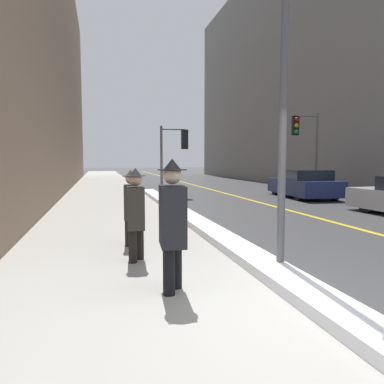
# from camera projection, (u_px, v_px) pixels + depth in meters

# --- Properties ---
(ground_plane) EXTENTS (160.00, 160.00, 0.00)m
(ground_plane) POSITION_uv_depth(u_px,v_px,m) (309.00, 312.00, 4.28)
(ground_plane) COLOR #38383A
(sidewalk_slab) EXTENTS (4.00, 80.00, 0.01)m
(sidewalk_slab) POSITION_uv_depth(u_px,v_px,m) (107.00, 195.00, 18.31)
(sidewalk_slab) COLOR #9E9B93
(sidewalk_slab) RESTS_ON ground
(road_centre_stripe) EXTENTS (0.16, 80.00, 0.00)m
(road_centre_stripe) POSITION_uv_depth(u_px,v_px,m) (223.00, 193.00, 19.74)
(road_centre_stripe) COLOR gold
(road_centre_stripe) RESTS_ON ground
(snow_bank_curb) EXTENTS (0.58, 17.92, 0.17)m
(snow_bank_curb) POSITION_uv_depth(u_px,v_px,m) (185.00, 214.00, 11.35)
(snow_bank_curb) COLOR white
(snow_bank_curb) RESTS_ON ground
(building_facade_left) EXTENTS (6.00, 36.00, 14.93)m
(building_facade_left) POSITION_uv_depth(u_px,v_px,m) (13.00, 59.00, 21.31)
(building_facade_left) COLOR #846B56
(building_facade_left) RESTS_ON ground
(building_facade_right) EXTENTS (6.00, 36.00, 17.04)m
(building_facade_right) POSITION_uv_depth(u_px,v_px,m) (308.00, 69.00, 27.93)
(building_facade_right) COLOR slate
(building_facade_right) RESTS_ON ground
(lamp_post) EXTENTS (0.28, 0.28, 5.37)m
(lamp_post) POSITION_uv_depth(u_px,v_px,m) (284.00, 62.00, 5.52)
(lamp_post) COLOR #515156
(lamp_post) RESTS_ON ground
(traffic_light_near) EXTENTS (1.31, 0.32, 3.28)m
(traffic_light_near) POSITION_uv_depth(u_px,v_px,m) (176.00, 146.00, 17.34)
(traffic_light_near) COLOR #515156
(traffic_light_near) RESTS_ON ground
(traffic_light_far) EXTENTS (1.31, 0.32, 3.93)m
(traffic_light_far) POSITION_uv_depth(u_px,v_px,m) (304.00, 136.00, 17.53)
(traffic_light_far) COLOR #515156
(traffic_light_far) RESTS_ON ground
(pedestrian_in_glasses) EXTENTS (0.37, 0.56, 1.75)m
(pedestrian_in_glasses) POSITION_uv_depth(u_px,v_px,m) (172.00, 220.00, 4.83)
(pedestrian_in_glasses) COLOR black
(pedestrian_in_glasses) RESTS_ON ground
(pedestrian_nearside) EXTENTS (0.34, 0.51, 1.60)m
(pedestrian_nearside) POSITION_uv_depth(u_px,v_px,m) (136.00, 211.00, 6.32)
(pedestrian_nearside) COLOR black
(pedestrian_nearside) RESTS_ON ground
(pedestrian_in_fedora) EXTENTS (0.33, 0.69, 1.54)m
(pedestrian_in_fedora) POSITION_uv_depth(u_px,v_px,m) (131.00, 204.00, 7.54)
(pedestrian_in_fedora) COLOR black
(pedestrian_in_fedora) RESTS_ON ground
(parked_car_navy) EXTENTS (2.23, 4.35, 1.28)m
(parked_car_navy) POSITION_uv_depth(u_px,v_px,m) (304.00, 184.00, 17.22)
(parked_car_navy) COLOR navy
(parked_car_navy) RESTS_ON ground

